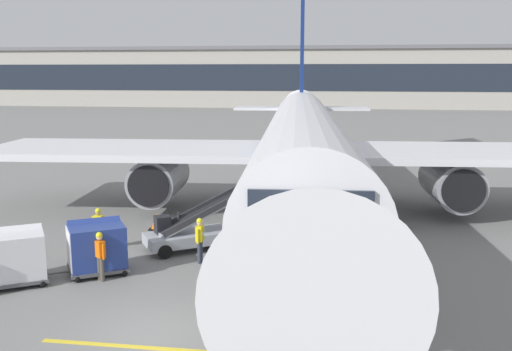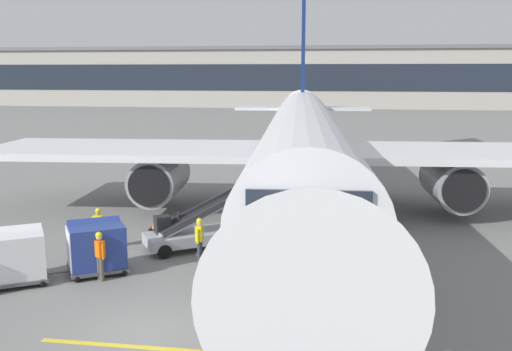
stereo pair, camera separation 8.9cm
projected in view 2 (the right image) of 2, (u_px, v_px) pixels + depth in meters
name	position (u px, v px, depth m)	size (l,w,h in m)	color
ground_plane	(151.00, 334.00, 15.83)	(600.00, 600.00, 0.00)	slate
parked_airplane	(303.00, 142.00, 29.48)	(33.51, 43.42, 14.41)	white
belt_loader	(194.00, 228.00, 23.36)	(5.17, 4.01, 2.85)	#A3A8B2
baggage_cart_lead	(96.00, 246.00, 20.50)	(2.74, 2.41, 1.91)	#515156
baggage_cart_second	(14.00, 255.00, 19.46)	(2.74, 2.41, 1.91)	#515156
ground_crew_by_loader	(100.00, 253.00, 19.72)	(0.47, 0.42, 1.74)	#514C42
ground_crew_by_carts	(200.00, 237.00, 21.57)	(0.27, 0.57, 1.74)	#333847
ground_crew_marshaller	(99.00, 226.00, 23.18)	(0.57, 0.27, 1.74)	#333847
safety_cone_engine_keepout	(157.00, 221.00, 26.32)	(0.68, 0.68, 0.76)	black
apron_guidance_line_lead_in	(303.00, 213.00, 29.35)	(0.20, 110.00, 0.01)	yellow
terminal_building	(255.00, 77.00, 122.79)	(137.01, 19.21, 12.24)	#A8A399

